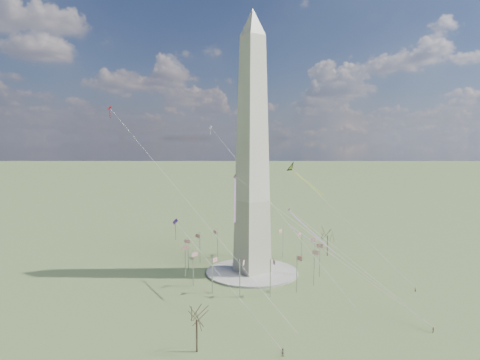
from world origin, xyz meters
TOP-DOWN VIEW (x-y plane):
  - ground at (0.00, 0.00)m, footprint 2000.00×2000.00m
  - plaza at (0.00, 0.00)m, footprint 36.00×36.00m
  - washington_monument at (0.00, 0.00)m, footprint 15.56×15.56m
  - flagpole_ring at (-0.00, -0.00)m, footprint 54.40×54.40m
  - tree_near at (42.49, 0.87)m, footprint 8.01×8.01m
  - tree_far at (-47.83, -42.69)m, footprint 7.04×7.04m
  - person_east at (34.22, -48.55)m, footprint 0.66×0.53m
  - person_west at (-31.73, -56.35)m, footprint 1.20×1.17m
  - person_centre at (10.42, -69.66)m, footprint 0.98×0.71m
  - kite_delta_black at (30.56, 11.26)m, footprint 10.15×17.15m
  - kite_diamond_purple at (-28.28, 9.35)m, footprint 1.74×2.72m
  - kite_streamer_left at (17.58, -10.40)m, footprint 5.94×21.18m
  - kite_streamer_mid at (-14.17, -9.31)m, footprint 12.51×17.53m
  - kite_streamer_right at (32.17, 5.00)m, footprint 16.06×18.00m
  - kite_small_red at (-42.27, 38.10)m, footprint 1.30×2.14m
  - kite_small_white at (7.13, 43.47)m, footprint 1.22×1.92m

SIDE VIEW (x-z plane):
  - ground at x=0.00m, z-range 0.00..0.00m
  - plaza at x=0.00m, z-range 0.00..0.80m
  - person_centre at x=10.42m, z-range 0.00..1.54m
  - person_east at x=34.22m, z-range 0.00..1.56m
  - person_west at x=-31.73m, z-range 0.00..1.95m
  - flagpole_ring at x=0.00m, z-range 0.77..13.77m
  - tree_far at x=-47.83m, z-range 2.62..14.93m
  - kite_streamer_right at x=32.17m, z-range 1.98..17.63m
  - tree_near at x=42.49m, z-range 2.99..17.00m
  - kite_streamer_left at x=17.58m, z-range 11.77..26.49m
  - kite_diamond_purple at x=-28.28m, z-range 16.99..25.40m
  - kite_streamer_mid at x=-14.17m, z-range 26.98..40.98m
  - kite_delta_black at x=30.56m, z-range 31.82..45.90m
  - washington_monument at x=0.00m, z-range -2.05..97.95m
  - kite_small_white at x=7.13m, z-range 55.42..59.71m
  - kite_small_red at x=-42.27m, z-range 61.78..66.72m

